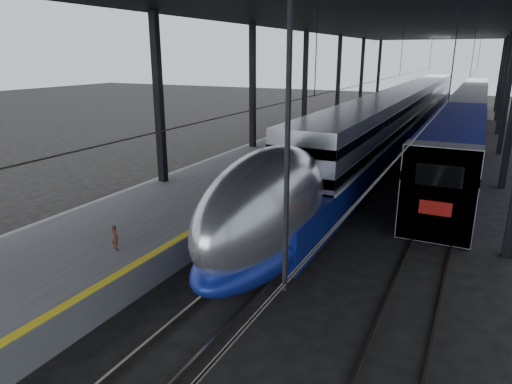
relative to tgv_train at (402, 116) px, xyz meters
The scene contains 8 objects.
ground 28.14m from the tgv_train, 94.09° to the right, with size 160.00×160.00×0.00m, color black.
platform 9.82m from the tgv_train, 124.52° to the right, with size 6.00×80.00×1.00m, color #4C4C4F.
yellow_strip 8.50m from the tgv_train, 108.66° to the right, with size 0.30×80.00×0.01m, color gold.
rails 8.60m from the tgv_train, 72.64° to the right, with size 6.52×80.00×0.16m.
canopy 10.70m from the tgv_train, 90.71° to the right, with size 18.00×75.00×9.47m.
tgv_train is the anchor object (origin of this frame).
second_train 6.52m from the tgv_train, 39.89° to the left, with size 2.79×56.05×3.84m.
child 30.77m from the tgv_train, 97.46° to the right, with size 0.31×0.20×0.84m, color #472317.
Camera 1 is at (8.12, -12.74, 7.08)m, focal length 32.00 mm.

